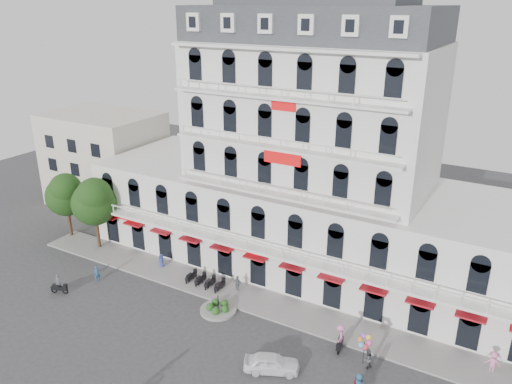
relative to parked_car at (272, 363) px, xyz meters
The scene contains 16 objects.
ground 4.94m from the parked_car, 160.00° to the right, with size 120.00×120.00×0.00m, color #38383A.
sidewalk 8.67m from the parked_car, 122.07° to the left, with size 53.00×4.00×0.16m, color gray.
main_building 19.32m from the parked_car, 105.71° to the left, with size 45.00×15.00×25.80m.
flank_building_west 39.51m from the parked_car, 152.08° to the left, with size 14.00×10.00×12.00m, color beige.
traffic_island 8.75m from the parked_car, 150.30° to the left, with size 3.20×3.20×1.60m.
parked_scooter_row 13.08m from the parked_car, 146.91° to the left, with size 4.40×1.80×1.10m, color black, non-canonical shape.
tree_west_outer 31.99m from the parked_car, 164.78° to the left, with size 4.50×4.48×7.76m.
tree_west_inner 27.17m from the parked_car, 163.00° to the left, with size 4.76×4.76×8.25m.
parked_car is the anchor object (origin of this frame).
rider_west 21.95m from the parked_car, behind, with size 1.62×0.88×1.98m.
rider_center 5.87m from the parked_car, 53.79° to the left, with size 0.85×1.69×2.24m.
pedestrian_left 18.56m from the parked_car, 155.05° to the left, with size 0.75×0.49×1.53m, color navy.
pedestrian_mid 11.03m from the parked_car, 134.76° to the left, with size 0.97×0.40×1.66m, color slate.
pedestrian_right 16.01m from the parked_car, 29.27° to the left, with size 1.15×0.66×1.78m, color pink.
pedestrian_far 20.72m from the parked_car, behind, with size 0.58×0.38×1.59m, color #2B5683.
balloon_vendor 7.00m from the parked_car, 33.95° to the left, with size 1.41×1.31×2.45m.
Camera 1 is at (18.23, -24.41, 25.28)m, focal length 35.00 mm.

